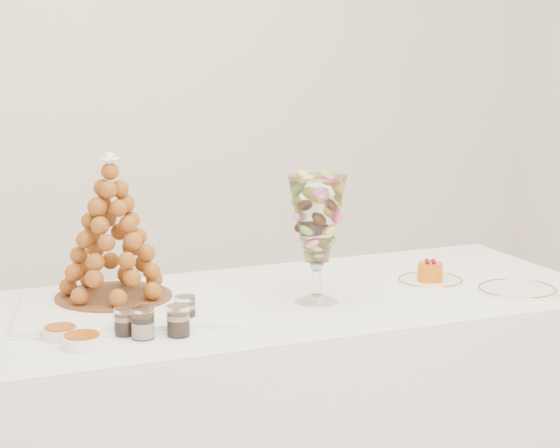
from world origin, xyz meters
TOP-DOWN VIEW (x-y plane):
  - buffet_table at (-0.03, 0.32)m, footprint 2.04×0.92m
  - lace_tray at (-0.39, 0.38)m, footprint 0.68×0.59m
  - macaron_vase at (0.12, 0.24)m, footprint 0.16×0.16m
  - cake_plate at (0.52, 0.27)m, footprint 0.20×0.20m
  - spare_plate at (0.68, 0.07)m, footprint 0.23×0.23m
  - verrine_a at (-0.46, 0.18)m, footprint 0.05×0.05m
  - verrine_b at (-0.42, 0.17)m, footprint 0.06×0.06m
  - verrine_c at (-0.29, 0.21)m, footprint 0.06×0.06m
  - verrine_d at (-0.43, 0.13)m, footprint 0.07×0.07m
  - verrine_e at (-0.35, 0.12)m, footprint 0.07×0.07m
  - ramekin_back at (-0.61, 0.23)m, footprint 0.09×0.09m
  - ramekin_front at (-0.59, 0.13)m, footprint 0.10×0.10m
  - croquembouche at (-0.39, 0.47)m, footprint 0.32×0.32m
  - mousse_cake at (0.51, 0.26)m, footprint 0.08×0.08m

SIDE VIEW (x-z plane):
  - buffet_table at x=-0.03m, z-range 0.00..0.76m
  - cake_plate at x=0.52m, z-range 0.76..0.76m
  - spare_plate at x=0.68m, z-range 0.76..0.77m
  - lace_tray at x=-0.39m, z-range 0.76..0.77m
  - ramekin_back at x=-0.61m, z-range 0.76..0.78m
  - ramekin_front at x=-0.59m, z-range 0.76..0.79m
  - verrine_a at x=-0.46m, z-range 0.76..0.83m
  - verrine_b at x=-0.42m, z-range 0.76..0.83m
  - verrine_c at x=-0.29m, z-range 0.76..0.83m
  - mousse_cake at x=0.51m, z-range 0.76..0.82m
  - verrine_d at x=-0.43m, z-range 0.76..0.83m
  - verrine_e at x=-0.35m, z-range 0.76..0.83m
  - croquembouche at x=-0.39m, z-range 0.77..1.17m
  - macaron_vase at x=0.12m, z-range 0.81..1.16m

